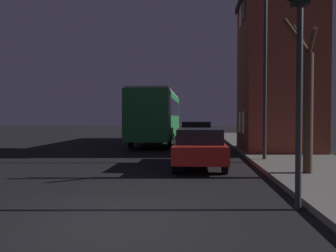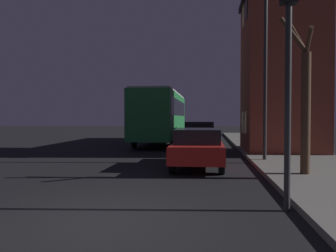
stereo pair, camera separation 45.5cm
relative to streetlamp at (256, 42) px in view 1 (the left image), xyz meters
name	(u,v)px [view 1 (the left image)]	position (x,y,z in m)	size (l,w,h in m)	color
ground_plane	(114,223)	(-3.78, -7.77, -4.80)	(120.00, 120.00, 0.00)	black
brick_building	(278,72)	(1.79, 3.94, -0.67)	(3.83, 4.54, 7.94)	brown
streetlamp	(256,42)	(0.00, 0.00, 0.00)	(1.19, 0.43, 6.80)	#28282B
traffic_light	(298,31)	(-0.41, -6.71, -1.34)	(0.43, 0.24, 4.87)	#28282B
bare_tree	(307,103)	(0.92, -3.21, -2.57)	(0.97, 0.90, 4.56)	#473323
bus	(157,113)	(-5.04, 9.28, -2.72)	(2.46, 11.11, 3.49)	#1E6B33
car_near_lane	(199,146)	(-2.24, -1.36, -4.05)	(1.75, 4.45, 1.40)	#B21E19
car_mid_lane	(196,134)	(-2.35, 6.71, -3.98)	(1.88, 4.26, 1.55)	black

